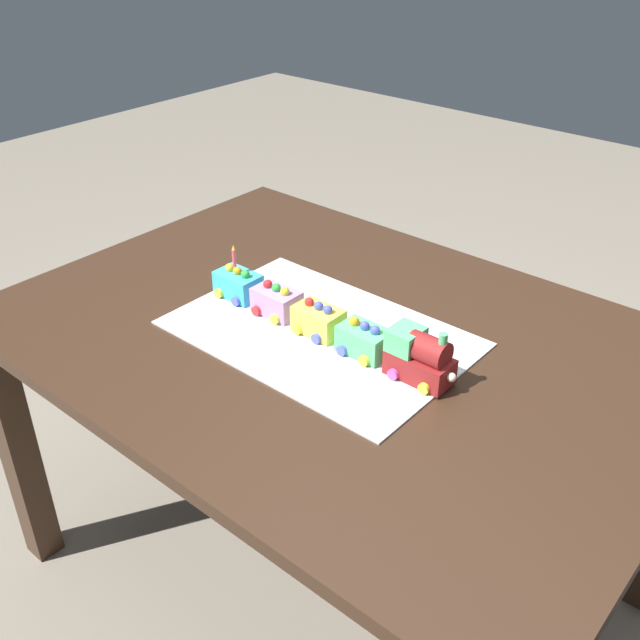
{
  "coord_description": "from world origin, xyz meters",
  "views": [
    {
      "loc": [
        -0.81,
        1.0,
        1.55
      ],
      "look_at": [
        0.02,
        0.03,
        0.77
      ],
      "focal_mm": 41.16,
      "sensor_mm": 36.0,
      "label": 1
    }
  ],
  "objects": [
    {
      "name": "cake_car_caboose_mint_green",
      "position": [
        -0.09,
        0.03,
        0.77
      ],
      "size": [
        0.1,
        0.08,
        0.07
      ],
      "color": "#59CC7A",
      "rests_on": "cake_board"
    },
    {
      "name": "cake_car_flatbed_turquoise",
      "position": [
        0.26,
        0.03,
        0.77
      ],
      "size": [
        0.1,
        0.08,
        0.07
      ],
      "color": "#38B7C6",
      "rests_on": "cake_board"
    },
    {
      "name": "cake_board",
      "position": [
        0.02,
        0.03,
        0.74
      ],
      "size": [
        0.6,
        0.4,
        0.0
      ],
      "primitive_type": "cube",
      "color": "silver",
      "rests_on": "dining_table"
    },
    {
      "name": "cake_locomotive",
      "position": [
        -0.22,
        0.03,
        0.79
      ],
      "size": [
        0.14,
        0.08,
        0.12
      ],
      "color": "maroon",
      "rests_on": "cake_board"
    },
    {
      "name": "birthday_candle",
      "position": [
        0.27,
        0.03,
        0.84
      ],
      "size": [
        0.01,
        0.01,
        0.05
      ],
      "color": "#F24C59",
      "rests_on": "cake_car_flatbed_turquoise"
    },
    {
      "name": "cake_car_hopper_lemon",
      "position": [
        0.02,
        0.03,
        0.77
      ],
      "size": [
        0.1,
        0.08,
        0.07
      ],
      "color": "#F4E04C",
      "rests_on": "cake_board"
    },
    {
      "name": "ground_plane",
      "position": [
        0.0,
        0.0,
        0.0
      ],
      "size": [
        8.0,
        8.0,
        0.0
      ],
      "primitive_type": "plane",
      "color": "gray"
    },
    {
      "name": "dining_table",
      "position": [
        0.0,
        0.0,
        0.63
      ],
      "size": [
        1.4,
        1.0,
        0.74
      ],
      "color": "#382316",
      "rests_on": "ground"
    },
    {
      "name": "cake_car_tanker_lavender",
      "position": [
        0.14,
        0.03,
        0.77
      ],
      "size": [
        0.1,
        0.08,
        0.07
      ],
      "color": "#AD84E0",
      "rests_on": "cake_board"
    }
  ]
}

